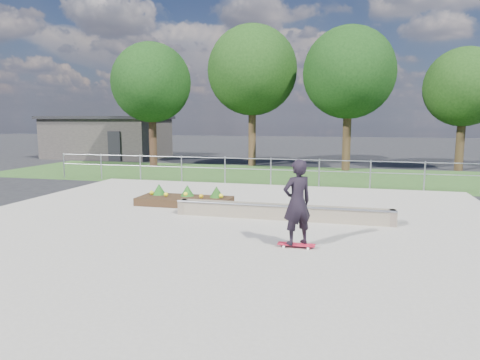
% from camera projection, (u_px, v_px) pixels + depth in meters
% --- Properties ---
extents(ground, '(120.00, 120.00, 0.00)m').
position_uv_depth(ground, '(218.00, 231.00, 10.79)').
color(ground, black).
rests_on(ground, ground).
extents(grass_verge, '(30.00, 8.00, 0.02)m').
position_uv_depth(grass_verge, '(283.00, 175.00, 21.34)').
color(grass_verge, '#27481C').
rests_on(grass_verge, ground).
extents(concrete_slab, '(15.00, 15.00, 0.06)m').
position_uv_depth(concrete_slab, '(218.00, 230.00, 10.79)').
color(concrete_slab, gray).
rests_on(concrete_slab, ground).
extents(fence, '(20.06, 0.06, 1.20)m').
position_uv_depth(fence, '(271.00, 168.00, 17.88)').
color(fence, gray).
rests_on(fence, ground).
extents(building, '(8.40, 5.40, 3.00)m').
position_uv_depth(building, '(108.00, 137.00, 31.27)').
color(building, '#2E2B29').
rests_on(building, ground).
extents(tree_far_left, '(4.55, 4.55, 7.15)m').
position_uv_depth(tree_far_left, '(151.00, 83.00, 24.53)').
color(tree_far_left, black).
rests_on(tree_far_left, ground).
extents(tree_mid_left, '(5.25, 5.25, 8.25)m').
position_uv_depth(tree_mid_left, '(252.00, 71.00, 25.00)').
color(tree_mid_left, '#362315').
rests_on(tree_mid_left, ground).
extents(tree_mid_right, '(4.90, 4.90, 7.70)m').
position_uv_depth(tree_mid_right, '(349.00, 73.00, 22.75)').
color(tree_mid_right, '#2F2012').
rests_on(tree_mid_right, ground).
extents(tree_far_right, '(4.20, 4.20, 6.60)m').
position_uv_depth(tree_far_right, '(464.00, 87.00, 22.82)').
color(tree_far_right, black).
rests_on(tree_far_right, ground).
extents(grind_ledge, '(6.00, 0.44, 0.43)m').
position_uv_depth(grind_ledge, '(282.00, 212.00, 11.79)').
color(grind_ledge, '#6B5F4F').
rests_on(grind_ledge, concrete_slab).
extents(planter_bed, '(3.00, 1.20, 0.61)m').
position_uv_depth(planter_bed, '(185.00, 199.00, 13.80)').
color(planter_bed, black).
rests_on(planter_bed, concrete_slab).
extents(skateboarder, '(0.80, 0.75, 1.91)m').
position_uv_depth(skateboarder, '(297.00, 203.00, 9.05)').
color(skateboarder, white).
rests_on(skateboarder, concrete_slab).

